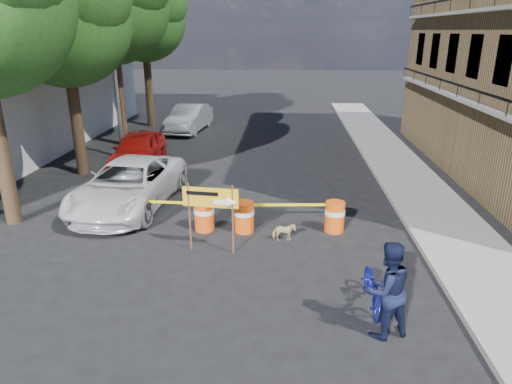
# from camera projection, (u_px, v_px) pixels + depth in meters

# --- Properties ---
(ground) EXTENTS (120.00, 120.00, 0.00)m
(ground) POSITION_uv_depth(u_px,v_px,m) (228.00, 260.00, 11.62)
(ground) COLOR black
(ground) RESTS_ON ground
(sidewalk_east) EXTENTS (2.40, 40.00, 0.15)m
(sidewalk_east) POSITION_uv_depth(u_px,v_px,m) (414.00, 186.00, 16.86)
(sidewalk_east) COLOR gray
(sidewalk_east) RESTS_ON ground
(tree_mid_a) EXTENTS (5.25, 5.00, 8.68)m
(tree_mid_a) POSITION_uv_depth(u_px,v_px,m) (64.00, 16.00, 16.60)
(tree_mid_a) COLOR #332316
(tree_mid_a) RESTS_ON ground
(tree_mid_b) EXTENTS (5.67, 5.40, 9.62)m
(tree_mid_b) POSITION_uv_depth(u_px,v_px,m) (112.00, 3.00, 21.07)
(tree_mid_b) COLOR #332316
(tree_mid_b) RESTS_ON ground
(tree_far) EXTENTS (5.04, 4.80, 8.84)m
(tree_far) POSITION_uv_depth(u_px,v_px,m) (145.00, 18.00, 25.94)
(tree_far) COLOR #332316
(tree_far) RESTS_ON ground
(streetlamp) EXTENTS (1.25, 0.18, 8.00)m
(streetlamp) POSITION_uv_depth(u_px,v_px,m) (115.00, 59.00, 19.45)
(streetlamp) COLOR gray
(streetlamp) RESTS_ON ground
(barrel_far_left) EXTENTS (0.58, 0.58, 0.90)m
(barrel_far_left) POSITION_uv_depth(u_px,v_px,m) (113.00, 211.00, 13.49)
(barrel_far_left) COLOR #CE4F0C
(barrel_far_left) RESTS_ON ground
(barrel_mid_left) EXTENTS (0.58, 0.58, 0.90)m
(barrel_mid_left) POSITION_uv_depth(u_px,v_px,m) (204.00, 215.00, 13.20)
(barrel_mid_left) COLOR #CE4F0C
(barrel_mid_left) RESTS_ON ground
(barrel_mid_right) EXTENTS (0.58, 0.58, 0.90)m
(barrel_mid_right) POSITION_uv_depth(u_px,v_px,m) (244.00, 216.00, 13.11)
(barrel_mid_right) COLOR #CE4F0C
(barrel_mid_right) RESTS_ON ground
(barrel_far_right) EXTENTS (0.58, 0.58, 0.90)m
(barrel_far_right) POSITION_uv_depth(u_px,v_px,m) (335.00, 216.00, 13.12)
(barrel_far_right) COLOR #CE4F0C
(barrel_far_right) RESTS_ON ground
(detour_sign) EXTENTS (1.46, 0.33, 1.88)m
(detour_sign) POSITION_uv_depth(u_px,v_px,m) (218.00, 203.00, 11.56)
(detour_sign) COLOR #592D19
(detour_sign) RESTS_ON ground
(pedestrian) EXTENTS (1.14, 1.02, 1.94)m
(pedestrian) POSITION_uv_depth(u_px,v_px,m) (387.00, 290.00, 8.45)
(pedestrian) COLOR black
(pedestrian) RESTS_ON ground
(bicycle) EXTENTS (0.60, 0.91, 1.73)m
(bicycle) POSITION_uv_depth(u_px,v_px,m) (375.00, 269.00, 9.40)
(bicycle) COLOR #121697
(bicycle) RESTS_ON ground
(dog) EXTENTS (0.64, 0.33, 0.53)m
(dog) POSITION_uv_depth(u_px,v_px,m) (284.00, 232.00, 12.57)
(dog) COLOR #DBBA7E
(dog) RESTS_ON ground
(suv_white) EXTENTS (2.97, 5.68, 1.52)m
(suv_white) POSITION_uv_depth(u_px,v_px,m) (129.00, 185.00, 14.87)
(suv_white) COLOR silver
(suv_white) RESTS_ON ground
(sedan_red) EXTENTS (2.02, 4.52, 1.51)m
(sedan_red) POSITION_uv_depth(u_px,v_px,m) (138.00, 150.00, 19.25)
(sedan_red) COLOR #A8120E
(sedan_red) RESTS_ON ground
(sedan_silver) EXTENTS (2.12, 4.75, 1.51)m
(sedan_silver) POSITION_uv_depth(u_px,v_px,m) (189.00, 118.00, 26.20)
(sedan_silver) COLOR #AEB0B5
(sedan_silver) RESTS_ON ground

